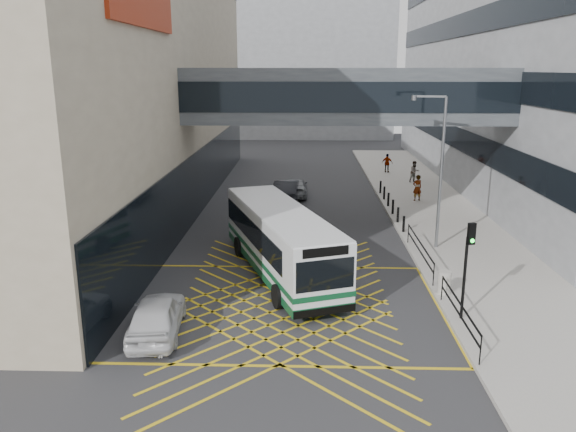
# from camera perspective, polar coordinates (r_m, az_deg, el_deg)

# --- Properties ---
(ground) EXTENTS (120.00, 120.00, 0.00)m
(ground) POSITION_cam_1_polar(r_m,az_deg,el_deg) (22.10, -0.32, -9.20)
(ground) COLOR #333335
(building_whsmith) EXTENTS (24.17, 42.00, 16.00)m
(building_whsmith) POSITION_cam_1_polar(r_m,az_deg,el_deg) (40.75, -26.20, 11.93)
(building_whsmith) COLOR tan
(building_whsmith) RESTS_ON ground
(building_far) EXTENTS (28.00, 16.00, 18.00)m
(building_far) POSITION_cam_1_polar(r_m,az_deg,el_deg) (80.22, -0.20, 14.81)
(building_far) COLOR gray
(building_far) RESTS_ON ground
(skybridge) EXTENTS (20.00, 4.10, 3.00)m
(skybridge) POSITION_cam_1_polar(r_m,az_deg,el_deg) (32.29, 5.90, 12.08)
(skybridge) COLOR #454A50
(skybridge) RESTS_ON ground
(pavement) EXTENTS (6.00, 54.00, 0.16)m
(pavement) POSITION_cam_1_polar(r_m,az_deg,el_deg) (37.21, 14.53, 0.47)
(pavement) COLOR #ABA69D
(pavement) RESTS_ON ground
(box_junction) EXTENTS (12.00, 9.00, 0.01)m
(box_junction) POSITION_cam_1_polar(r_m,az_deg,el_deg) (22.10, -0.32, -9.20)
(box_junction) COLOR gold
(box_junction) RESTS_ON ground
(bus) EXTENTS (5.92, 10.86, 2.99)m
(bus) POSITION_cam_1_polar(r_m,az_deg,el_deg) (24.98, -0.81, -2.40)
(bus) COLOR white
(bus) RESTS_ON ground
(car_white) EXTENTS (2.28, 4.69, 1.44)m
(car_white) POSITION_cam_1_polar(r_m,az_deg,el_deg) (20.21, -13.19, -9.77)
(car_white) COLOR silver
(car_white) RESTS_ON ground
(car_dark) EXTENTS (2.25, 4.99, 1.52)m
(car_dark) POSITION_cam_1_polar(r_m,az_deg,el_deg) (38.99, -0.12, 2.62)
(car_dark) COLOR #232429
(car_dark) RESTS_ON ground
(car_silver) EXTENTS (1.88, 4.40, 1.37)m
(car_silver) POSITION_cam_1_polar(r_m,az_deg,el_deg) (40.58, 0.74, 2.99)
(car_silver) COLOR gray
(car_silver) RESTS_ON ground
(traffic_light) EXTENTS (0.29, 0.44, 3.66)m
(traffic_light) POSITION_cam_1_polar(r_m,az_deg,el_deg) (20.81, 17.80, -4.00)
(traffic_light) COLOR black
(traffic_light) RESTS_ON pavement
(street_lamp) EXTENTS (1.72, 0.52, 7.56)m
(street_lamp) POSITION_cam_1_polar(r_m,az_deg,el_deg) (28.63, 15.01, 5.21)
(street_lamp) COLOR slate
(street_lamp) RESTS_ON pavement
(litter_bin) EXTENTS (0.54, 0.54, 0.94)m
(litter_bin) POSITION_cam_1_polar(r_m,az_deg,el_deg) (23.61, 15.59, -6.51)
(litter_bin) COLOR #ADA89E
(litter_bin) RESTS_ON pavement
(kerb_railings) EXTENTS (0.05, 12.54, 1.00)m
(kerb_railings) POSITION_cam_1_polar(r_m,az_deg,el_deg) (24.02, 14.72, -5.45)
(kerb_railings) COLOR black
(kerb_railings) RESTS_ON pavement
(bollards) EXTENTS (0.14, 10.14, 0.90)m
(bollards) POSITION_cam_1_polar(r_m,az_deg,el_deg) (36.58, 10.38, 1.31)
(bollards) COLOR black
(bollards) RESTS_ON pavement
(pedestrian_a) EXTENTS (0.83, 0.70, 1.78)m
(pedestrian_a) POSITION_cam_1_polar(r_m,az_deg,el_deg) (39.43, 12.99, 2.80)
(pedestrian_a) COLOR gray
(pedestrian_a) RESTS_ON pavement
(pedestrian_b) EXTENTS (0.94, 0.74, 1.68)m
(pedestrian_b) POSITION_cam_1_polar(r_m,az_deg,el_deg) (45.85, 12.73, 4.41)
(pedestrian_b) COLOR gray
(pedestrian_b) RESTS_ON pavement
(pedestrian_c) EXTENTS (1.06, 0.77, 1.62)m
(pedestrian_c) POSITION_cam_1_polar(r_m,az_deg,el_deg) (49.76, 10.05, 5.30)
(pedestrian_c) COLOR gray
(pedestrian_c) RESTS_ON pavement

